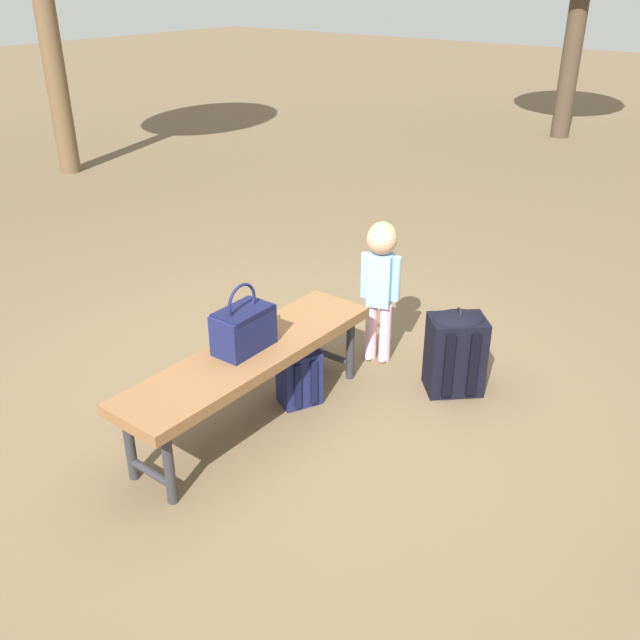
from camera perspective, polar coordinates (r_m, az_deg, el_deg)
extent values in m
plane|color=brown|center=(4.09, -1.88, -6.09)|extent=(40.00, 40.00, 0.00)
cube|color=brown|center=(3.65, -5.70, -2.88)|extent=(1.60, 0.40, 0.06)
cylinder|color=#2D2D33|center=(4.30, -0.53, -1.28)|extent=(0.05, 0.05, 0.39)
cylinder|color=#2D2D33|center=(4.15, 2.49, -2.40)|extent=(0.05, 0.05, 0.39)
cylinder|color=#2D2D33|center=(3.49, -15.26, -9.80)|extent=(0.05, 0.05, 0.39)
cylinder|color=#2D2D33|center=(3.30, -12.21, -11.74)|extent=(0.05, 0.05, 0.39)
cylinder|color=#2D2D33|center=(4.27, 0.94, -2.95)|extent=(0.04, 0.28, 0.04)
cylinder|color=#2D2D33|center=(3.45, -13.61, -12.00)|extent=(0.04, 0.28, 0.04)
cube|color=#191E4C|center=(3.60, -6.25, -0.80)|extent=(0.32, 0.19, 0.22)
cube|color=#131639|center=(3.56, -6.34, 0.70)|extent=(0.29, 0.19, 0.02)
torus|color=#191E4C|center=(3.53, -6.38, 1.50)|extent=(0.20, 0.02, 0.20)
cylinder|color=#E5B2C6|center=(4.36, 5.33, -1.06)|extent=(0.07, 0.07, 0.38)
cylinder|color=#E5B2C6|center=(4.37, 4.19, -0.88)|extent=(0.07, 0.07, 0.38)
ellipsoid|color=white|center=(4.42, 5.18, -3.14)|extent=(0.10, 0.08, 0.04)
ellipsoid|color=white|center=(4.44, 4.05, -2.95)|extent=(0.10, 0.08, 0.04)
cube|color=#8CBFE5|center=(4.21, 4.94, 3.31)|extent=(0.16, 0.17, 0.33)
cylinder|color=#8CBFE5|center=(4.18, 6.22, 3.34)|extent=(0.05, 0.05, 0.28)
cylinder|color=#8CBFE5|center=(4.23, 3.70, 3.69)|extent=(0.05, 0.05, 0.28)
sphere|color=tan|center=(4.12, 5.08, 6.57)|extent=(0.18, 0.18, 0.18)
sphere|color=tan|center=(4.12, 5.12, 6.85)|extent=(0.17, 0.17, 0.17)
cube|color=black|center=(4.09, 10.97, -2.80)|extent=(0.38, 0.39, 0.46)
ellipsoid|color=black|center=(3.99, 11.24, -0.05)|extent=(0.36, 0.37, 0.10)
cube|color=black|center=(4.24, 10.43, -2.74)|extent=(0.17, 0.18, 0.21)
cube|color=black|center=(3.97, 10.46, -3.75)|extent=(0.05, 0.05, 0.39)
cube|color=black|center=(4.01, 12.42, -3.63)|extent=(0.05, 0.05, 0.39)
torus|color=black|center=(3.97, 11.30, 0.49)|extent=(0.06, 0.06, 0.08)
cube|color=#191E4C|center=(3.94, -1.71, -4.69)|extent=(0.27, 0.24, 0.32)
ellipsoid|color=#191E4C|center=(3.86, -1.74, -2.73)|extent=(0.26, 0.23, 0.07)
cube|color=black|center=(4.04, -2.25, -4.66)|extent=(0.15, 0.09, 0.15)
cube|color=black|center=(3.85, -1.82, -5.48)|extent=(0.04, 0.03, 0.28)
cube|color=black|center=(3.89, -0.48, -5.13)|extent=(0.04, 0.03, 0.28)
torus|color=black|center=(3.85, -1.74, -2.34)|extent=(0.03, 0.05, 0.05)
cylinder|color=brown|center=(8.95, -21.12, 20.12)|extent=(0.24, 0.24, 2.85)
cylinder|color=#473828|center=(10.96, 19.89, 19.94)|extent=(0.26, 0.26, 2.35)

